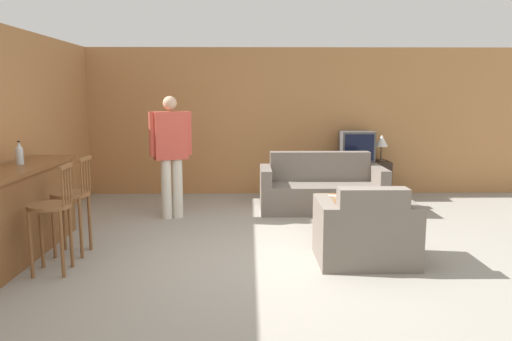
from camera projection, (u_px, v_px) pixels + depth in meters
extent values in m
plane|color=gray|center=(270.00, 259.00, 5.47)|extent=(24.00, 24.00, 0.00)
cube|color=#B27A47|center=(261.00, 122.00, 8.93)|extent=(9.40, 0.08, 2.60)
cube|color=#B27A47|center=(30.00, 132.00, 6.56)|extent=(0.08, 8.69, 2.60)
cube|color=brown|center=(7.00, 220.00, 5.24)|extent=(0.47, 2.74, 0.95)
cube|color=brown|center=(3.00, 173.00, 5.17)|extent=(0.55, 2.80, 0.05)
cylinder|color=brown|center=(49.00, 206.00, 4.96)|extent=(0.45, 0.45, 0.04)
cylinder|color=brown|center=(42.00, 237.00, 5.15)|extent=(0.04, 0.04, 0.67)
cylinder|color=brown|center=(31.00, 245.00, 4.86)|extent=(0.04, 0.04, 0.67)
cylinder|color=brown|center=(71.00, 236.00, 5.17)|extent=(0.04, 0.04, 0.67)
cylinder|color=brown|center=(62.00, 245.00, 4.88)|extent=(0.04, 0.04, 0.67)
cylinder|color=brown|center=(70.00, 184.00, 5.07)|extent=(0.02, 0.02, 0.36)
cylinder|color=brown|center=(68.00, 185.00, 4.98)|extent=(0.02, 0.02, 0.36)
cylinder|color=brown|center=(65.00, 187.00, 4.90)|extent=(0.02, 0.02, 0.36)
cylinder|color=brown|center=(63.00, 189.00, 4.82)|extent=(0.02, 0.02, 0.36)
cube|color=brown|center=(65.00, 166.00, 4.91)|extent=(0.06, 0.36, 0.04)
cylinder|color=brown|center=(70.00, 194.00, 5.55)|extent=(0.43, 0.43, 0.04)
cylinder|color=brown|center=(64.00, 222.00, 5.75)|extent=(0.04, 0.04, 0.67)
cylinder|color=brown|center=(54.00, 229.00, 5.46)|extent=(0.04, 0.04, 0.67)
cylinder|color=brown|center=(90.00, 222.00, 5.75)|extent=(0.04, 0.04, 0.67)
cylinder|color=brown|center=(81.00, 229.00, 5.46)|extent=(0.04, 0.04, 0.67)
cylinder|color=brown|center=(89.00, 175.00, 5.64)|extent=(0.02, 0.02, 0.36)
cylinder|color=brown|center=(87.00, 176.00, 5.56)|extent=(0.02, 0.02, 0.36)
cylinder|color=brown|center=(84.00, 177.00, 5.48)|extent=(0.02, 0.02, 0.36)
cylinder|color=brown|center=(82.00, 178.00, 5.39)|extent=(0.02, 0.02, 0.36)
cube|color=brown|center=(85.00, 159.00, 5.49)|extent=(0.04, 0.36, 0.04)
cube|color=#70665B|center=(322.00, 197.00, 7.71)|extent=(1.58, 0.86, 0.43)
cube|color=#70665B|center=(319.00, 166.00, 7.96)|extent=(1.58, 0.22, 0.46)
cube|color=#70665B|center=(266.00, 189.00, 7.68)|extent=(0.16, 0.86, 0.68)
cube|color=#70665B|center=(378.00, 189.00, 7.71)|extent=(0.16, 0.86, 0.68)
cube|color=#70665B|center=(364.00, 242.00, 5.38)|extent=(0.70, 0.82, 0.43)
cube|color=#70665B|center=(373.00, 209.00, 5.02)|extent=(0.70, 0.22, 0.43)
cube|color=#70665B|center=(405.00, 231.00, 5.37)|extent=(0.16, 0.82, 0.67)
cube|color=#70665B|center=(325.00, 231.00, 5.36)|extent=(0.16, 0.82, 0.67)
cube|color=brown|center=(344.00, 201.00, 6.52)|extent=(0.61, 0.91, 0.04)
cube|color=brown|center=(328.00, 225.00, 6.14)|extent=(0.06, 0.06, 0.39)
cube|color=brown|center=(371.00, 225.00, 6.15)|extent=(0.06, 0.06, 0.39)
cube|color=brown|center=(319.00, 210.00, 6.96)|extent=(0.06, 0.06, 0.39)
cube|color=brown|center=(356.00, 210.00, 6.97)|extent=(0.06, 0.06, 0.39)
cube|color=#2D2319|center=(355.00, 179.00, 8.73)|extent=(1.13, 0.55, 0.64)
cube|color=#4C4C4C|center=(356.00, 146.00, 8.64)|extent=(0.56, 0.46, 0.51)
cube|color=black|center=(359.00, 147.00, 8.41)|extent=(0.49, 0.01, 0.44)
cylinder|color=silver|center=(20.00, 157.00, 5.65)|extent=(0.08, 0.08, 0.18)
cone|color=silver|center=(19.00, 146.00, 5.63)|extent=(0.07, 0.07, 0.08)
cylinder|color=black|center=(19.00, 141.00, 5.62)|extent=(0.03, 0.03, 0.02)
cube|color=#B7AD99|center=(333.00, 196.00, 6.66)|extent=(0.20, 0.18, 0.03)
cylinder|color=brown|center=(381.00, 160.00, 8.68)|extent=(0.16, 0.16, 0.02)
cylinder|color=brown|center=(381.00, 153.00, 8.66)|extent=(0.03, 0.03, 0.22)
cone|color=silver|center=(382.00, 141.00, 8.63)|extent=(0.22, 0.22, 0.20)
cylinder|color=silver|center=(178.00, 188.00, 7.27)|extent=(0.15, 0.15, 0.86)
cylinder|color=silver|center=(166.00, 189.00, 7.20)|extent=(0.15, 0.15, 0.86)
cube|color=#CC4C3D|center=(171.00, 136.00, 7.12)|extent=(0.51, 0.36, 0.68)
cylinder|color=#CC4C3D|center=(188.00, 133.00, 7.21)|extent=(0.09, 0.09, 0.63)
cylinder|color=#CC4C3D|center=(152.00, 134.00, 7.01)|extent=(0.09, 0.09, 0.63)
sphere|color=tan|center=(170.00, 103.00, 7.05)|extent=(0.20, 0.20, 0.20)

